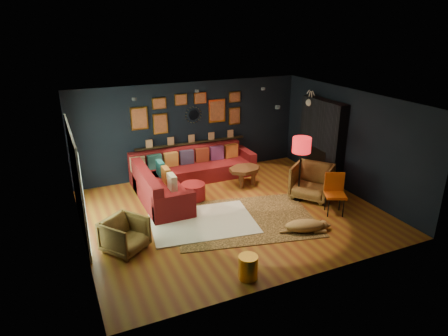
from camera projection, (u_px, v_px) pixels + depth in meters
name	position (u px, v px, depth m)	size (l,w,h in m)	color
floor	(232.00, 212.00, 9.22)	(6.50, 6.50, 0.00)	#8E5B1B
room_walls	(232.00, 146.00, 8.65)	(6.50, 6.50, 6.50)	black
sectional	(181.00, 177.00, 10.41)	(3.41, 2.69, 0.86)	maroon
ledge	(191.00, 143.00, 11.18)	(3.20, 0.12, 0.04)	black
gallery_wall	(190.00, 111.00, 10.89)	(3.15, 0.04, 1.02)	gold
sunburst_mirror	(194.00, 115.00, 10.97)	(0.47, 0.16, 0.47)	silver
fireplace	(321.00, 143.00, 10.80)	(0.31, 1.60, 2.20)	black
deer_head	(315.00, 102.00, 10.88)	(0.50, 0.28, 0.45)	white
sliding_door	(77.00, 181.00, 8.11)	(0.06, 2.80, 2.20)	white
ceiling_spots	(218.00, 96.00, 8.99)	(3.30, 2.50, 0.06)	black
shag_rug	(203.00, 222.00, 8.73)	(2.22, 1.62, 0.03)	silver
leopard_rug	(244.00, 219.00, 8.87)	(3.06, 2.18, 0.02)	#B48347
coffee_table	(245.00, 171.00, 10.59)	(1.02, 0.83, 0.46)	brown
pouf	(193.00, 191.00, 9.78)	(0.59, 0.59, 0.39)	maroon
armchair_left	(125.00, 233.00, 7.58)	(0.72, 0.67, 0.74)	#B47D38
armchair_right	(312.00, 180.00, 9.81)	(0.91, 0.85, 0.93)	#B47D38
gold_stool	(248.00, 267.00, 6.83)	(0.34, 0.34, 0.43)	gold
orange_chair	(335.00, 190.00, 9.04)	(0.59, 0.59, 0.94)	black
floor_lamp	(302.00, 148.00, 9.38)	(0.44, 0.44, 1.59)	black
dog	(305.00, 224.00, 8.30)	(1.14, 0.56, 0.36)	tan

